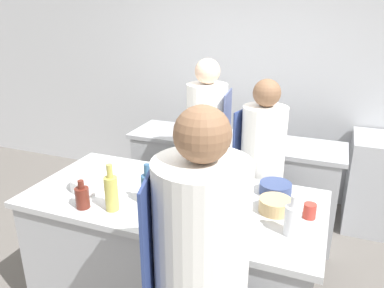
# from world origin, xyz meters

# --- Properties ---
(wall_back) EXTENTS (8.00, 0.06, 2.80)m
(wall_back) POSITION_xyz_m (0.00, 2.13, 1.40)
(wall_back) COLOR silver
(wall_back) RESTS_ON ground_plane
(prep_counter) EXTENTS (1.95, 0.93, 0.93)m
(prep_counter) POSITION_xyz_m (0.00, 0.00, 0.47)
(prep_counter) COLOR #A8AAAF
(prep_counter) RESTS_ON ground_plane
(pass_counter) EXTENTS (2.04, 0.56, 0.93)m
(pass_counter) POSITION_xyz_m (0.07, 1.27, 0.47)
(pass_counter) COLOR #A8AAAF
(pass_counter) RESTS_ON ground_plane
(chef_at_stove) EXTENTS (0.35, 0.34, 1.73)m
(chef_at_stove) POSITION_xyz_m (-0.03, 0.76, 0.88)
(chef_at_stove) COLOR black
(chef_at_stove) RESTS_ON ground_plane
(chef_at_pass_far) EXTENTS (0.38, 0.37, 1.62)m
(chef_at_pass_far) POSITION_xyz_m (0.45, 0.69, 0.81)
(chef_at_pass_far) COLOR black
(chef_at_pass_far) RESTS_ON ground_plane
(bottle_olive_oil) EXTENTS (0.08, 0.08, 0.30)m
(bottle_olive_oil) POSITION_xyz_m (-0.28, -0.29, 1.05)
(bottle_olive_oil) COLOR #B2A84C
(bottle_olive_oil) RESTS_ON prep_counter
(bottle_vinegar) EXTENTS (0.08, 0.08, 0.28)m
(bottle_vinegar) POSITION_xyz_m (0.50, -0.17, 1.04)
(bottle_vinegar) COLOR black
(bottle_vinegar) RESTS_ON prep_counter
(bottle_wine) EXTENTS (0.09, 0.09, 0.19)m
(bottle_wine) POSITION_xyz_m (-0.46, -0.33, 1.00)
(bottle_wine) COLOR #5B2319
(bottle_wine) RESTS_ON prep_counter
(bottle_cooking_oil) EXTENTS (0.08, 0.08, 0.21)m
(bottle_cooking_oil) POSITION_xyz_m (0.20, -0.32, 1.01)
(bottle_cooking_oil) COLOR #19471E
(bottle_cooking_oil) RESTS_ON prep_counter
(bottle_sauce) EXTENTS (0.09, 0.09, 0.24)m
(bottle_sauce) POSITION_xyz_m (0.79, -0.16, 1.02)
(bottle_sauce) COLOR silver
(bottle_sauce) RESTS_ON prep_counter
(bottle_water) EXTENTS (0.08, 0.08, 0.27)m
(bottle_water) POSITION_xyz_m (-0.11, -0.14, 1.04)
(bottle_water) COLOR #2D5175
(bottle_water) RESTS_ON prep_counter
(bowl_mixing_large) EXTENTS (0.26, 0.26, 0.09)m
(bowl_mixing_large) POSITION_xyz_m (-0.58, -0.10, 0.97)
(bowl_mixing_large) COLOR white
(bowl_mixing_large) RESTS_ON prep_counter
(bowl_prep_small) EXTENTS (0.21, 0.21, 0.07)m
(bowl_prep_small) POSITION_xyz_m (0.62, 0.29, 0.97)
(bowl_prep_small) COLOR navy
(bowl_prep_small) RESTS_ON prep_counter
(bowl_ceramic_blue) EXTENTS (0.20, 0.20, 0.08)m
(bowl_ceramic_blue) POSITION_xyz_m (0.66, 0.05, 0.97)
(bowl_ceramic_blue) COLOR tan
(bowl_ceramic_blue) RESTS_ON prep_counter
(cup) EXTENTS (0.07, 0.07, 0.09)m
(cup) POSITION_xyz_m (0.86, 0.06, 0.97)
(cup) COLOR #B2382D
(cup) RESTS_ON prep_counter
(cutting_board) EXTENTS (0.43, 0.24, 0.01)m
(cutting_board) POSITION_xyz_m (-0.14, 0.18, 0.93)
(cutting_board) COLOR white
(cutting_board) RESTS_ON prep_counter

